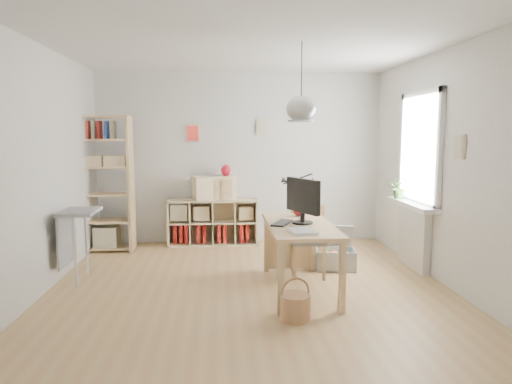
{
  "coord_description": "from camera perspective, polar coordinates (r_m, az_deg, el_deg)",
  "views": [
    {
      "loc": [
        -0.31,
        -5.04,
        1.72
      ],
      "look_at": [
        0.1,
        0.3,
        1.05
      ],
      "focal_mm": 32.0,
      "sensor_mm": 36.0,
      "label": 1
    }
  ],
  "objects": [
    {
      "name": "ground",
      "position": [
        5.34,
        -0.84,
        -11.67
      ],
      "size": [
        4.5,
        4.5,
        0.0
      ],
      "primitive_type": "plane",
      "color": "tan",
      "rests_on": "ground"
    },
    {
      "name": "room_shell",
      "position": [
        4.98,
        5.66,
        10.32
      ],
      "size": [
        4.5,
        4.5,
        4.5
      ],
      "color": "white",
      "rests_on": "ground"
    },
    {
      "name": "window_unit",
      "position": [
        6.19,
        19.88,
        5.13
      ],
      "size": [
        0.07,
        1.16,
        1.46
      ],
      "color": "white",
      "rests_on": "ground"
    },
    {
      "name": "radiator",
      "position": [
        6.31,
        19.15,
        -5.34
      ],
      "size": [
        0.1,
        0.8,
        0.8
      ],
      "primitive_type": "cube",
      "color": "silver",
      "rests_on": "ground"
    },
    {
      "name": "windowsill",
      "position": [
        6.22,
        18.89,
        -1.49
      ],
      "size": [
        0.22,
        1.2,
        0.06
      ],
      "primitive_type": "cube",
      "color": "white",
      "rests_on": "radiator"
    },
    {
      "name": "desk",
      "position": [
        5.08,
        5.47,
        -4.99
      ],
      "size": [
        0.7,
        1.5,
        0.75
      ],
      "color": "#DDB77F",
      "rests_on": "ground"
    },
    {
      "name": "cube_shelf",
      "position": [
        7.27,
        -5.59,
        -4.18
      ],
      "size": [
        1.4,
        0.38,
        0.72
      ],
      "color": "beige",
      "rests_on": "ground"
    },
    {
      "name": "tall_bookshelf",
      "position": [
        7.09,
        -18.46,
        1.65
      ],
      "size": [
        0.8,
        0.38,
        2.0
      ],
      "color": "#DDB77F",
      "rests_on": "ground"
    },
    {
      "name": "side_table",
      "position": [
        5.76,
        -21.8,
        -3.91
      ],
      "size": [
        0.4,
        0.55,
        0.85
      ],
      "color": "gray",
      "rests_on": "ground"
    },
    {
      "name": "chair",
      "position": [
        5.67,
        6.52,
        -5.45
      ],
      "size": [
        0.46,
        0.46,
        0.86
      ],
      "rotation": [
        0.0,
        0.0,
        -0.11
      ],
      "color": "gray",
      "rests_on": "ground"
    },
    {
      "name": "wicker_basket",
      "position": [
        4.42,
        4.91,
        -13.98
      ],
      "size": [
        0.29,
        0.29,
        0.4
      ],
      "rotation": [
        0.0,
        0.0,
        0.25
      ],
      "color": "#946543",
      "rests_on": "ground"
    },
    {
      "name": "storage_chest",
      "position": [
        6.07,
        9.92,
        -7.75
      ],
      "size": [
        0.58,
        0.63,
        0.53
      ],
      "rotation": [
        0.0,
        0.0,
        -0.15
      ],
      "color": "silver",
      "rests_on": "ground"
    },
    {
      "name": "monitor",
      "position": [
        5.03,
        5.87,
        -0.81
      ],
      "size": [
        0.29,
        0.54,
        0.5
      ],
      "rotation": [
        0.0,
        0.0,
        0.43
      ],
      "color": "black",
      "rests_on": "desk"
    },
    {
      "name": "keyboard",
      "position": [
        5.04,
        3.28,
        -3.88
      ],
      "size": [
        0.29,
        0.41,
        0.02
      ],
      "primitive_type": "cube",
      "rotation": [
        0.0,
        0.0,
        -0.43
      ],
      "color": "black",
      "rests_on": "desk"
    },
    {
      "name": "task_lamp",
      "position": [
        5.62,
        5.03,
        0.43
      ],
      "size": [
        0.44,
        0.16,
        0.47
      ],
      "color": "black",
      "rests_on": "desk"
    },
    {
      "name": "yarn_ball",
      "position": [
        5.52,
        5.49,
        -2.18
      ],
      "size": [
        0.16,
        0.16,
        0.16
      ],
      "primitive_type": "sphere",
      "color": "#550B0F",
      "rests_on": "desk"
    },
    {
      "name": "paper_tray",
      "position": [
        4.59,
        5.75,
        -4.91
      ],
      "size": [
        0.29,
        0.34,
        0.03
      ],
      "primitive_type": "cube",
      "rotation": [
        0.0,
        0.0,
        0.15
      ],
      "color": "white",
      "rests_on": "desk"
    },
    {
      "name": "drawer_chest",
      "position": [
        7.13,
        -5.29,
        0.52
      ],
      "size": [
        0.7,
        0.48,
        0.36
      ],
      "primitive_type": "cube",
      "rotation": [
        0.0,
        0.0,
        0.32
      ],
      "color": "beige",
      "rests_on": "cube_shelf"
    },
    {
      "name": "red_vase",
      "position": [
        7.11,
        -3.78,
        2.73
      ],
      "size": [
        0.15,
        0.15,
        0.18
      ],
      "primitive_type": "ellipsoid",
      "color": "maroon",
      "rests_on": "drawer_chest"
    },
    {
      "name": "potted_plant",
      "position": [
        6.51,
        17.58,
        0.51
      ],
      "size": [
        0.34,
        0.32,
        0.3
      ],
      "primitive_type": "imported",
      "rotation": [
        0.0,
        0.0,
        -0.4
      ],
      "color": "#305A21",
      "rests_on": "windowsill"
    }
  ]
}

